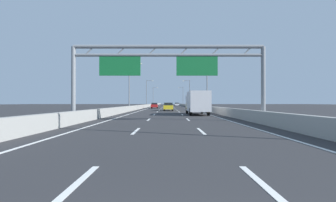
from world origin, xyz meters
name	(u,v)px	position (x,y,z in m)	size (l,w,h in m)	color
ground_plane	(168,106)	(0.00, 100.00, 0.00)	(260.00, 260.00, 0.00)	#2D2D30
lane_dash_left_0	(72,188)	(-1.80, 3.50, 0.01)	(0.16, 3.00, 0.01)	white
lane_dash_left_1	(136,131)	(-1.80, 12.50, 0.01)	(0.16, 3.00, 0.01)	white
lane_dash_left_2	(149,120)	(-1.80, 21.50, 0.01)	(0.16, 3.00, 0.01)	white
lane_dash_left_3	(154,115)	(-1.80, 30.50, 0.01)	(0.16, 3.00, 0.01)	white
lane_dash_left_4	(157,112)	(-1.80, 39.50, 0.01)	(0.16, 3.00, 0.01)	white
lane_dash_left_5	(159,110)	(-1.80, 48.50, 0.01)	(0.16, 3.00, 0.01)	white
lane_dash_left_6	(161,109)	(-1.80, 57.50, 0.01)	(0.16, 3.00, 0.01)	white
lane_dash_left_7	(162,108)	(-1.80, 66.50, 0.01)	(0.16, 3.00, 0.01)	white
lane_dash_left_8	(162,107)	(-1.80, 75.50, 0.01)	(0.16, 3.00, 0.01)	white
lane_dash_left_9	(163,107)	(-1.80, 84.50, 0.01)	(0.16, 3.00, 0.01)	white
lane_dash_left_10	(164,106)	(-1.80, 93.50, 0.01)	(0.16, 3.00, 0.01)	white
lane_dash_left_11	(164,106)	(-1.80, 102.50, 0.01)	(0.16, 3.00, 0.01)	white
lane_dash_left_12	(164,106)	(-1.80, 111.50, 0.01)	(0.16, 3.00, 0.01)	white
lane_dash_left_13	(165,106)	(-1.80, 120.50, 0.01)	(0.16, 3.00, 0.01)	white
lane_dash_left_14	(165,105)	(-1.80, 129.50, 0.01)	(0.16, 3.00, 0.01)	white
lane_dash_left_15	(165,105)	(-1.80, 138.50, 0.01)	(0.16, 3.00, 0.01)	white
lane_dash_left_16	(165,105)	(-1.80, 147.50, 0.01)	(0.16, 3.00, 0.01)	white
lane_dash_left_17	(165,105)	(-1.80, 156.50, 0.01)	(0.16, 3.00, 0.01)	white
lane_dash_right_0	(267,188)	(1.80, 3.50, 0.01)	(0.16, 3.00, 0.01)	white
lane_dash_right_1	(201,131)	(1.80, 12.50, 0.01)	(0.16, 3.00, 0.01)	white
lane_dash_right_2	(188,120)	(1.80, 21.50, 0.01)	(0.16, 3.00, 0.01)	white
lane_dash_right_3	(182,115)	(1.80, 30.50, 0.01)	(0.16, 3.00, 0.01)	white
lane_dash_right_4	(179,112)	(1.80, 39.50, 0.01)	(0.16, 3.00, 0.01)	white
lane_dash_right_5	(177,110)	(1.80, 48.50, 0.01)	(0.16, 3.00, 0.01)	white
lane_dash_right_6	(176,109)	(1.80, 57.50, 0.01)	(0.16, 3.00, 0.01)	white
lane_dash_right_7	(175,108)	(1.80, 66.50, 0.01)	(0.16, 3.00, 0.01)	white
lane_dash_right_8	(174,107)	(1.80, 75.50, 0.01)	(0.16, 3.00, 0.01)	white
lane_dash_right_9	(173,107)	(1.80, 84.50, 0.01)	(0.16, 3.00, 0.01)	white
lane_dash_right_10	(173,106)	(1.80, 93.50, 0.01)	(0.16, 3.00, 0.01)	white
lane_dash_right_11	(172,106)	(1.80, 102.50, 0.01)	(0.16, 3.00, 0.01)	white
lane_dash_right_12	(172,106)	(1.80, 111.50, 0.01)	(0.16, 3.00, 0.01)	white
lane_dash_right_13	(172,106)	(1.80, 120.50, 0.01)	(0.16, 3.00, 0.01)	white
lane_dash_right_14	(172,105)	(1.80, 129.50, 0.01)	(0.16, 3.00, 0.01)	white
lane_dash_right_15	(171,105)	(1.80, 138.50, 0.01)	(0.16, 3.00, 0.01)	white
lane_dash_right_16	(171,105)	(1.80, 147.50, 0.01)	(0.16, 3.00, 0.01)	white
lane_dash_right_17	(171,105)	(1.80, 156.50, 0.01)	(0.16, 3.00, 0.01)	white
edge_line_left	(154,107)	(-5.25, 88.00, 0.01)	(0.16, 176.00, 0.01)	white
edge_line_right	(183,107)	(5.25, 88.00, 0.01)	(0.16, 176.00, 0.01)	white
barrier_left	(153,105)	(-6.90, 110.00, 0.47)	(0.45, 220.00, 0.95)	#9E9E99
barrier_right	(183,105)	(6.90, 110.00, 0.47)	(0.45, 220.00, 0.95)	#9E9E99
sign_gantry	(166,63)	(-0.19, 19.22, 4.81)	(16.06, 0.36, 6.36)	gray
streetlamp_left_mid	(131,83)	(-7.47, 47.40, 5.40)	(2.58, 0.28, 9.50)	slate
streetlamp_right_mid	(206,83)	(7.47, 47.40, 5.40)	(2.58, 0.28, 9.50)	slate
streetlamp_left_far	(147,92)	(-7.47, 86.30, 5.40)	(2.58, 0.28, 9.50)	slate
streetlamp_right_far	(189,92)	(7.47, 86.30, 5.40)	(2.58, 0.28, 9.50)	slate
streetlamp_left_distant	(154,95)	(-7.47, 125.21, 5.40)	(2.58, 0.28, 9.50)	slate
streetlamp_right_distant	(183,95)	(7.47, 125.21, 5.40)	(2.58, 0.28, 9.50)	slate
yellow_car	(168,107)	(0.03, 45.30, 0.79)	(1.77, 4.63, 1.53)	yellow
green_car	(168,104)	(-0.07, 122.49, 0.75)	(1.78, 4.50, 1.45)	#1E7A38
red_car	(155,105)	(-3.64, 64.35, 0.77)	(1.72, 4.11, 1.46)	red
blue_car	(168,104)	(-0.15, 102.40, 0.76)	(1.82, 4.62, 1.49)	#2347AD
white_car	(177,104)	(3.81, 105.15, 0.75)	(1.87, 4.32, 1.46)	silver
box_truck	(197,102)	(3.73, 30.59, 1.64)	(2.40, 7.88, 2.94)	silver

